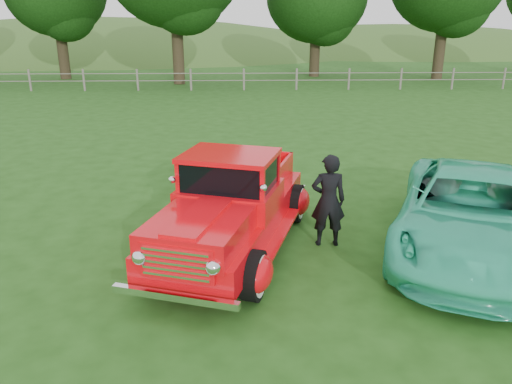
{
  "coord_description": "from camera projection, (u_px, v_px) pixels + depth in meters",
  "views": [
    {
      "loc": [
        -0.21,
        -6.79,
        3.91
      ],
      "look_at": [
        0.04,
        1.2,
        1.11
      ],
      "focal_mm": 35.0,
      "sensor_mm": 36.0,
      "label": 1
    }
  ],
  "objects": [
    {
      "name": "ground",
      "position": [
        256.0,
        285.0,
        7.71
      ],
      "size": [
        140.0,
        140.0,
        0.0
      ],
      "primitive_type": "plane",
      "color": "#1E4713",
      "rests_on": "ground"
    },
    {
      "name": "distant_hills",
      "position": [
        211.0,
        86.0,
        65.19
      ],
      "size": [
        116.0,
        60.0,
        18.0
      ],
      "color": "#355D22",
      "rests_on": "ground"
    },
    {
      "name": "fence_line",
      "position": [
        244.0,
        79.0,
        28.26
      ],
      "size": [
        48.0,
        0.12,
        1.2
      ],
      "color": "slate",
      "rests_on": "ground"
    },
    {
      "name": "red_pickup",
      "position": [
        232.0,
        207.0,
        8.67
      ],
      "size": [
        3.27,
        5.28,
        1.78
      ],
      "rotation": [
        0.0,
        0.0,
        -0.3
      ],
      "color": "black",
      "rests_on": "ground"
    },
    {
      "name": "teal_sedan",
      "position": [
        471.0,
        213.0,
        8.59
      ],
      "size": [
        4.29,
        5.72,
        1.44
      ],
      "primitive_type": "imported",
      "rotation": [
        0.0,
        0.0,
        -0.41
      ],
      "color": "#32C89B",
      "rests_on": "ground"
    },
    {
      "name": "man",
      "position": [
        328.0,
        201.0,
        8.83
      ],
      "size": [
        0.62,
        0.41,
        1.7
      ],
      "primitive_type": "imported",
      "rotation": [
        0.0,
        0.0,
        3.13
      ],
      "color": "black",
      "rests_on": "ground"
    }
  ]
}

